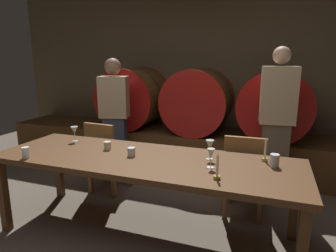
{
  "coord_description": "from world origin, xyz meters",
  "views": [
    {
      "loc": [
        1.04,
        -1.86,
        1.6
      ],
      "look_at": [
        0.14,
        0.66,
        0.99
      ],
      "focal_mm": 31.42,
      "sensor_mm": 36.0,
      "label": 1
    }
  ],
  "objects_px": {
    "wine_glass_right": "(211,154)",
    "wine_barrel_left": "(134,98)",
    "dining_table": "(145,165)",
    "wine_glass_center": "(210,145)",
    "cup_far_left": "(26,153)",
    "cup_center_left": "(107,145)",
    "wine_glass_left": "(74,130)",
    "cup_far_right": "(275,161)",
    "cup_center_right": "(131,152)",
    "guest_left": "(115,117)",
    "chair_left": "(106,154)",
    "chair_right": "(244,172)",
    "guest_right": "(276,123)",
    "wine_barrel_center": "(198,101)",
    "candle_left": "(217,172)",
    "wine_barrel_right": "(274,105)",
    "candle_right": "(265,154)"
  },
  "relations": [
    {
      "from": "cup_center_left",
      "to": "wine_barrel_left",
      "type": "bearing_deg",
      "value": 108.57
    },
    {
      "from": "candle_left",
      "to": "cup_far_left",
      "type": "xyz_separation_m",
      "value": [
        -1.67,
        -0.1,
        -0.01
      ]
    },
    {
      "from": "wine_barrel_right",
      "to": "wine_glass_right",
      "type": "bearing_deg",
      "value": -103.06
    },
    {
      "from": "guest_left",
      "to": "candle_right",
      "type": "distance_m",
      "value": 2.22
    },
    {
      "from": "wine_glass_left",
      "to": "cup_far_right",
      "type": "distance_m",
      "value": 2.0
    },
    {
      "from": "cup_center_right",
      "to": "candle_right",
      "type": "bearing_deg",
      "value": 13.0
    },
    {
      "from": "wine_barrel_right",
      "to": "cup_far_right",
      "type": "height_order",
      "value": "wine_barrel_right"
    },
    {
      "from": "chair_left",
      "to": "wine_glass_right",
      "type": "bearing_deg",
      "value": 157.95
    },
    {
      "from": "chair_right",
      "to": "guest_left",
      "type": "xyz_separation_m",
      "value": [
        -1.81,
        0.58,
        0.34
      ]
    },
    {
      "from": "dining_table",
      "to": "guest_right",
      "type": "distance_m",
      "value": 1.66
    },
    {
      "from": "cup_center_left",
      "to": "guest_right",
      "type": "bearing_deg",
      "value": 36.32
    },
    {
      "from": "wine_glass_center",
      "to": "cup_far_left",
      "type": "distance_m",
      "value": 1.62
    },
    {
      "from": "wine_barrel_left",
      "to": "wine_glass_left",
      "type": "height_order",
      "value": "wine_barrel_left"
    },
    {
      "from": "wine_barrel_center",
      "to": "guest_left",
      "type": "xyz_separation_m",
      "value": [
        -1.0,
        -0.7,
        -0.17
      ]
    },
    {
      "from": "wine_barrel_center",
      "to": "wine_barrel_right",
      "type": "bearing_deg",
      "value": 0.0
    },
    {
      "from": "guest_right",
      "to": "cup_center_right",
      "type": "xyz_separation_m",
      "value": [
        -1.22,
        -1.22,
        -0.1
      ]
    },
    {
      "from": "wine_glass_right",
      "to": "cup_center_left",
      "type": "distance_m",
      "value": 1.05
    },
    {
      "from": "cup_center_right",
      "to": "cup_far_right",
      "type": "xyz_separation_m",
      "value": [
        1.21,
        0.14,
        0.01
      ]
    },
    {
      "from": "wine_glass_center",
      "to": "wine_barrel_right",
      "type": "bearing_deg",
      "value": 74.02
    },
    {
      "from": "guest_right",
      "to": "cup_far_right",
      "type": "height_order",
      "value": "guest_right"
    },
    {
      "from": "dining_table",
      "to": "cup_center_right",
      "type": "bearing_deg",
      "value": 176.61
    },
    {
      "from": "candle_left",
      "to": "cup_center_left",
      "type": "relative_size",
      "value": 2.57
    },
    {
      "from": "wine_barrel_right",
      "to": "cup_far_left",
      "type": "height_order",
      "value": "wine_barrel_right"
    },
    {
      "from": "wine_glass_right",
      "to": "wine_barrel_left",
      "type": "bearing_deg",
      "value": 129.93
    },
    {
      "from": "cup_center_left",
      "to": "wine_glass_right",
      "type": "bearing_deg",
      "value": -8.32
    },
    {
      "from": "wine_glass_left",
      "to": "cup_far_right",
      "type": "relative_size",
      "value": 1.51
    },
    {
      "from": "chair_right",
      "to": "guest_right",
      "type": "distance_m",
      "value": 0.77
    },
    {
      "from": "dining_table",
      "to": "wine_glass_right",
      "type": "distance_m",
      "value": 0.63
    },
    {
      "from": "chair_right",
      "to": "guest_left",
      "type": "bearing_deg",
      "value": -19.78
    },
    {
      "from": "cup_center_left",
      "to": "guest_left",
      "type": "bearing_deg",
      "value": 116.55
    },
    {
      "from": "guest_right",
      "to": "cup_far_right",
      "type": "relative_size",
      "value": 16.47
    },
    {
      "from": "dining_table",
      "to": "wine_glass_left",
      "type": "distance_m",
      "value": 0.97
    },
    {
      "from": "wine_barrel_left",
      "to": "guest_left",
      "type": "xyz_separation_m",
      "value": [
        0.05,
        -0.7,
        -0.17
      ]
    },
    {
      "from": "guest_left",
      "to": "wine_glass_right",
      "type": "relative_size",
      "value": 10.19
    },
    {
      "from": "dining_table",
      "to": "wine_glass_right",
      "type": "relative_size",
      "value": 17.13
    },
    {
      "from": "wine_barrel_center",
      "to": "guest_right",
      "type": "relative_size",
      "value": 0.54
    },
    {
      "from": "wine_barrel_left",
      "to": "dining_table",
      "type": "relative_size",
      "value": 0.34
    },
    {
      "from": "chair_left",
      "to": "cup_center_left",
      "type": "relative_size",
      "value": 11.33
    },
    {
      "from": "cup_center_right",
      "to": "guest_left",
      "type": "bearing_deg",
      "value": 125.43
    },
    {
      "from": "cup_far_right",
      "to": "wine_barrel_center",
      "type": "bearing_deg",
      "value": 121.29
    },
    {
      "from": "wine_glass_right",
      "to": "cup_center_left",
      "type": "xyz_separation_m",
      "value": [
        -1.04,
        0.15,
        -0.07
      ]
    },
    {
      "from": "guest_right",
      "to": "cup_far_right",
      "type": "bearing_deg",
      "value": 83.32
    },
    {
      "from": "chair_left",
      "to": "cup_center_left",
      "type": "bearing_deg",
      "value": 128.92
    },
    {
      "from": "wine_glass_right",
      "to": "cup_center_right",
      "type": "relative_size",
      "value": 2.05
    },
    {
      "from": "wine_glass_left",
      "to": "wine_glass_center",
      "type": "distance_m",
      "value": 1.47
    },
    {
      "from": "wine_glass_right",
      "to": "guest_left",
      "type": "bearing_deg",
      "value": 141.56
    },
    {
      "from": "wine_glass_center",
      "to": "cup_far_right",
      "type": "height_order",
      "value": "wine_glass_center"
    },
    {
      "from": "wine_glass_center",
      "to": "cup_far_left",
      "type": "xyz_separation_m",
      "value": [
        -1.53,
        -0.51,
        -0.08
      ]
    },
    {
      "from": "guest_right",
      "to": "wine_glass_left",
      "type": "height_order",
      "value": "guest_right"
    },
    {
      "from": "guest_right",
      "to": "cup_center_left",
      "type": "distance_m",
      "value": 1.9
    }
  ]
}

